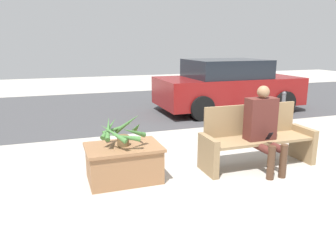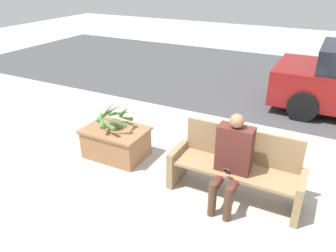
# 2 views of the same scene
# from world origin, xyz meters

# --- Properties ---
(ground_plane) EXTENTS (30.00, 30.00, 0.00)m
(ground_plane) POSITION_xyz_m (0.00, 0.00, 0.00)
(ground_plane) COLOR #ADA89E
(road_surface) EXTENTS (20.00, 6.00, 0.01)m
(road_surface) POSITION_xyz_m (0.00, 5.67, 0.00)
(road_surface) COLOR #424244
(road_surface) RESTS_ON ground_plane
(bench) EXTENTS (1.75, 0.53, 0.91)m
(bench) POSITION_xyz_m (-0.16, 0.30, 0.42)
(bench) COLOR #8C704C
(bench) RESTS_ON ground_plane
(person_seated) EXTENTS (0.44, 0.61, 1.24)m
(person_seated) POSITION_xyz_m (-0.18, 0.12, 0.67)
(person_seated) COLOR #51231E
(person_seated) RESTS_ON ground_plane
(planter_box) EXTENTS (1.00, 0.70, 0.49)m
(planter_box) POSITION_xyz_m (-2.17, 0.40, 0.26)
(planter_box) COLOR #936642
(planter_box) RESTS_ON ground_plane
(potted_plant) EXTENTS (0.62, 0.62, 0.43)m
(potted_plant) POSITION_xyz_m (-2.19, 0.39, 0.69)
(potted_plant) COLOR brown
(potted_plant) RESTS_ON planter_box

